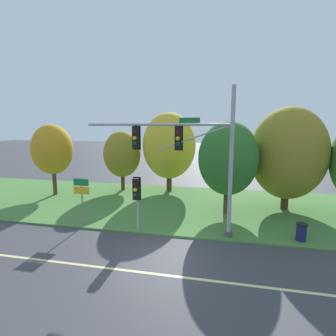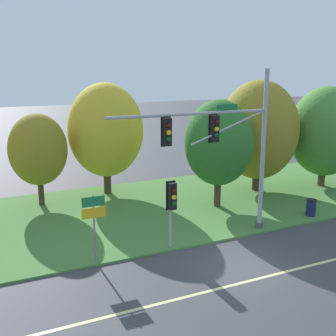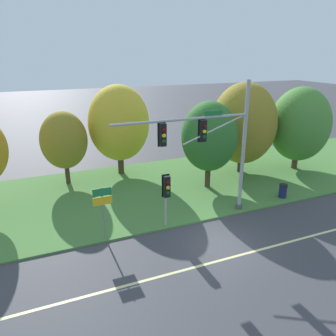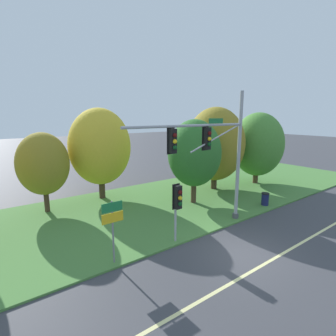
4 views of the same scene
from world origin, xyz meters
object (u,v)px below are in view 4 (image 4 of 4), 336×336
Objects in this scene: pedestrian_signal_near_kerb at (178,201)px; tree_right_far at (258,145)px; traffic_signal_mast at (215,149)px; route_sign_post at (113,221)px; tree_mid_verge at (194,153)px; tree_tall_centre at (215,144)px; tree_behind_signpost at (100,147)px; tree_left_of_mast at (43,164)px; trash_bin at (265,199)px.

pedestrian_signal_near_kerb is 14.88m from tree_right_far.
route_sign_post is (-6.49, -0.12, -2.66)m from traffic_signal_mast.
pedestrian_signal_near_kerb is at bearing -160.20° from tree_right_far.
tree_tall_centre is (4.12, 1.79, 0.24)m from tree_mid_verge.
tree_mid_verge is at bearing -45.75° from tree_behind_signpost.
route_sign_post is at bearing -154.54° from tree_mid_verge.
tree_mid_verge is (2.04, 3.94, -0.87)m from traffic_signal_mast.
tree_left_of_mast is at bearing 168.01° from tree_right_far.
tree_left_of_mast is at bearing 95.93° from route_sign_post.
tree_mid_verge is 0.92× the size of tree_right_far.
tree_tall_centre is (12.64, 5.85, 2.04)m from route_sign_post.
traffic_signal_mast is 7.23m from trash_bin.
traffic_signal_mast is 9.73m from tree_behind_signpost.
traffic_signal_mast is 1.20× the size of tree_right_far.
tree_tall_centre is at bearing 87.06° from trash_bin.
route_sign_post reaches higher than trash_bin.
pedestrian_signal_near_kerb reaches higher than route_sign_post.
tree_behind_signpost is 7.37m from tree_mid_verge.
tree_left_of_mast is 5.89× the size of trash_bin.
tree_right_far is 7.35× the size of trash_bin.
traffic_signal_mast reaches higher than pedestrian_signal_near_kerb.
pedestrian_signal_near_kerb is 3.53m from route_sign_post.
tree_behind_signpost is at bearing 134.25° from tree_mid_verge.
pedestrian_signal_near_kerb is (-2.98, -0.31, -2.38)m from traffic_signal_mast.
traffic_signal_mast reaches higher than tree_behind_signpost.
traffic_signal_mast is at bearing -177.05° from trash_bin.
tree_tall_centre is 7.83× the size of trash_bin.
tree_right_far is (4.80, -1.03, -0.25)m from tree_tall_centre.
tree_left_of_mast is 0.87× the size of tree_mid_verge.
tree_right_far is (17.44, 4.82, 1.79)m from route_sign_post.
tree_right_far is at bearing 15.45° from route_sign_post.
traffic_signal_mast is 3.82m from pedestrian_signal_near_kerb.
tree_behind_signpost is 1.13× the size of tree_mid_verge.
tree_mid_verge is (5.01, 4.25, 1.52)m from pedestrian_signal_near_kerb.
tree_left_of_mast is 10.53m from tree_mid_verge.
traffic_signal_mast is 8.43m from tree_tall_centre.
tree_mid_verge is at bearing -156.51° from tree_tall_centre.
tree_tall_centre is at bearing -20.61° from tree_behind_signpost.
tree_left_of_mast is 18.76m from tree_right_far.
route_sign_post is 0.43× the size of tree_right_far.
pedestrian_signal_near_kerb is 1.08× the size of route_sign_post.
pedestrian_signal_near_kerb is 3.38× the size of trash_bin.
tree_left_of_mast reaches higher than trash_bin.
trash_bin is at bearing -32.01° from tree_left_of_mast.
route_sign_post is at bearing -178.05° from trash_bin.
traffic_signal_mast is at bearing -49.31° from tree_left_of_mast.
pedestrian_signal_near_kerb is at bearing -174.02° from traffic_signal_mast.
tree_behind_signpost is at bearing 8.14° from tree_left_of_mast.
tree_mid_verge is at bearing -26.28° from tree_left_of_mast.
tree_behind_signpost is 7.67× the size of trash_bin.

